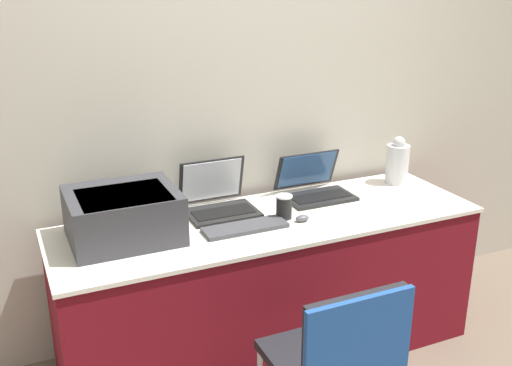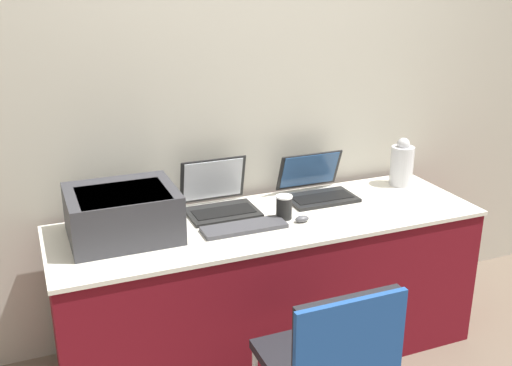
{
  "view_description": "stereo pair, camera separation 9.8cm",
  "coord_description": "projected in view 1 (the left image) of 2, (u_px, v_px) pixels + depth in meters",
  "views": [
    {
      "loc": [
        -1.15,
        -2.09,
        1.88
      ],
      "look_at": [
        -0.06,
        0.35,
        0.93
      ],
      "focal_mm": 42.0,
      "sensor_mm": 36.0,
      "label": 1
    },
    {
      "loc": [
        -1.06,
        -2.13,
        1.88
      ],
      "look_at": [
        -0.06,
        0.35,
        0.93
      ],
      "focal_mm": 42.0,
      "sensor_mm": 36.0,
      "label": 2
    }
  ],
  "objects": [
    {
      "name": "external_keyboard",
      "position": [
        245.0,
        228.0,
        2.76
      ],
      "size": [
        0.4,
        0.13,
        0.02
      ],
      "color": "#3D3D42",
      "rests_on": "table"
    },
    {
      "name": "laptop_left",
      "position": [
        219.0,
        201.0,
        2.96
      ],
      "size": [
        0.34,
        0.3,
        0.25
      ],
      "color": "black",
      "rests_on": "table"
    },
    {
      "name": "printer",
      "position": [
        123.0,
        214.0,
        2.64
      ],
      "size": [
        0.48,
        0.4,
        0.22
      ],
      "color": "#333338",
      "rests_on": "table"
    },
    {
      "name": "table",
      "position": [
        269.0,
        287.0,
        3.02
      ],
      "size": [
        2.09,
        0.65,
        0.75
      ],
      "color": "maroon",
      "rests_on": "ground_plane"
    },
    {
      "name": "chair",
      "position": [
        340.0,
        356.0,
        2.24
      ],
      "size": [
        0.43,
        0.45,
        0.82
      ],
      "color": "black",
      "rests_on": "ground_plane"
    },
    {
      "name": "laptop_right",
      "position": [
        315.0,
        187.0,
        3.16
      ],
      "size": [
        0.36,
        0.3,
        0.22
      ],
      "color": "black",
      "rests_on": "table"
    },
    {
      "name": "coffee_cup",
      "position": [
        284.0,
        207.0,
        2.88
      ],
      "size": [
        0.08,
        0.08,
        0.12
      ],
      "color": "black",
      "rests_on": "table"
    },
    {
      "name": "mouse",
      "position": [
        302.0,
        218.0,
        2.85
      ],
      "size": [
        0.07,
        0.04,
        0.03
      ],
      "color": "#4C4C51",
      "rests_on": "table"
    },
    {
      "name": "metal_pitcher",
      "position": [
        397.0,
        162.0,
        3.34
      ],
      "size": [
        0.13,
        0.13,
        0.27
      ],
      "color": "silver",
      "rests_on": "table"
    },
    {
      "name": "wall_back",
      "position": [
        236.0,
        90.0,
        3.06
      ],
      "size": [
        8.0,
        0.05,
        2.6
      ],
      "color": "#B7B2A3",
      "rests_on": "ground_plane"
    }
  ]
}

